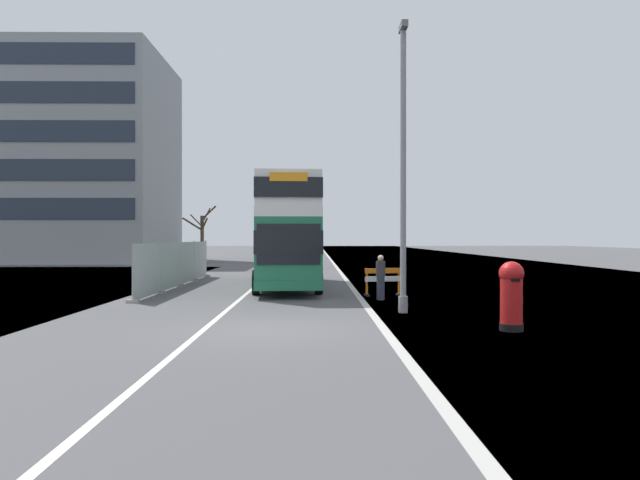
{
  "coord_description": "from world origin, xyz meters",
  "views": [
    {
      "loc": [
        1.12,
        -14.27,
        2.3
      ],
      "look_at": [
        1.36,
        7.67,
        2.2
      ],
      "focal_mm": 32.08,
      "sensor_mm": 36.0,
      "label": 1
    }
  ],
  "objects_px": {
    "car_receding_mid": "(271,253)",
    "red_pillar_postbox": "(511,293)",
    "double_decker_bus": "(286,232)",
    "pedestrian_at_kerb": "(381,277)",
    "lamppost_foreground": "(403,176)",
    "car_receding_far": "(278,250)",
    "car_oncoming_near": "(298,255)",
    "roadworks_barrier": "(383,279)"
  },
  "relations": [
    {
      "from": "car_receding_mid",
      "to": "red_pillar_postbox",
      "type": "bearing_deg",
      "value": -76.7
    },
    {
      "from": "double_decker_bus",
      "to": "pedestrian_at_kerb",
      "type": "height_order",
      "value": "double_decker_bus"
    },
    {
      "from": "double_decker_bus",
      "to": "lamppost_foreground",
      "type": "distance_m",
      "value": 9.97
    },
    {
      "from": "car_receding_mid",
      "to": "pedestrian_at_kerb",
      "type": "relative_size",
      "value": 2.49
    },
    {
      "from": "lamppost_foreground",
      "to": "pedestrian_at_kerb",
      "type": "distance_m",
      "value": 4.89
    },
    {
      "from": "lamppost_foreground",
      "to": "car_receding_far",
      "type": "xyz_separation_m",
      "value": [
        -6.53,
        42.86,
        -3.16
      ]
    },
    {
      "from": "lamppost_foreground",
      "to": "double_decker_bus",
      "type": "bearing_deg",
      "value": 114.04
    },
    {
      "from": "car_receding_mid",
      "to": "double_decker_bus",
      "type": "bearing_deg",
      "value": -84.08
    },
    {
      "from": "double_decker_bus",
      "to": "red_pillar_postbox",
      "type": "xyz_separation_m",
      "value": [
        6.15,
        -12.39,
        -1.62
      ]
    },
    {
      "from": "car_oncoming_near",
      "to": "pedestrian_at_kerb",
      "type": "bearing_deg",
      "value": -80.3
    },
    {
      "from": "car_oncoming_near",
      "to": "car_receding_far",
      "type": "relative_size",
      "value": 1.01
    },
    {
      "from": "red_pillar_postbox",
      "to": "car_receding_mid",
      "type": "bearing_deg",
      "value": 103.3
    },
    {
      "from": "lamppost_foreground",
      "to": "pedestrian_at_kerb",
      "type": "relative_size",
      "value": 5.34
    },
    {
      "from": "pedestrian_at_kerb",
      "to": "car_oncoming_near",
      "type": "bearing_deg",
      "value": 99.7
    },
    {
      "from": "roadworks_barrier",
      "to": "pedestrian_at_kerb",
      "type": "distance_m",
      "value": 1.5
    },
    {
      "from": "double_decker_bus",
      "to": "car_receding_far",
      "type": "distance_m",
      "value": 34.0
    },
    {
      "from": "lamppost_foreground",
      "to": "car_oncoming_near",
      "type": "xyz_separation_m",
      "value": [
        -3.92,
        24.89,
        -3.19
      ]
    },
    {
      "from": "red_pillar_postbox",
      "to": "pedestrian_at_kerb",
      "type": "xyz_separation_m",
      "value": [
        -2.41,
        6.96,
        -0.11
      ]
    },
    {
      "from": "double_decker_bus",
      "to": "pedestrian_at_kerb",
      "type": "bearing_deg",
      "value": -55.48
    },
    {
      "from": "pedestrian_at_kerb",
      "to": "car_receding_far",
      "type": "bearing_deg",
      "value": 99.05
    },
    {
      "from": "roadworks_barrier",
      "to": "pedestrian_at_kerb",
      "type": "height_order",
      "value": "pedestrian_at_kerb"
    },
    {
      "from": "lamppost_foreground",
      "to": "red_pillar_postbox",
      "type": "distance_m",
      "value": 5.16
    },
    {
      "from": "car_oncoming_near",
      "to": "car_receding_far",
      "type": "xyz_separation_m",
      "value": [
        -2.61,
        17.97,
        0.02
      ]
    },
    {
      "from": "car_receding_far",
      "to": "car_receding_mid",
      "type": "bearing_deg",
      "value": -89.93
    },
    {
      "from": "lamppost_foreground",
      "to": "car_receding_mid",
      "type": "xyz_separation_m",
      "value": [
        -6.52,
        33.22,
        -3.24
      ]
    },
    {
      "from": "pedestrian_at_kerb",
      "to": "car_receding_mid",
      "type": "bearing_deg",
      "value": 101.89
    },
    {
      "from": "roadworks_barrier",
      "to": "pedestrian_at_kerb",
      "type": "bearing_deg",
      "value": -100.31
    },
    {
      "from": "car_oncoming_near",
      "to": "car_receding_mid",
      "type": "bearing_deg",
      "value": 107.33
    },
    {
      "from": "car_receding_far",
      "to": "lamppost_foreground",
      "type": "bearing_deg",
      "value": -81.34
    },
    {
      "from": "lamppost_foreground",
      "to": "red_pillar_postbox",
      "type": "xyz_separation_m",
      "value": [
        2.14,
        -3.41,
        -3.24
      ]
    },
    {
      "from": "roadworks_barrier",
      "to": "car_oncoming_near",
      "type": "distance_m",
      "value": 20.25
    },
    {
      "from": "car_receding_mid",
      "to": "roadworks_barrier",
      "type": "bearing_deg",
      "value": -76.99
    },
    {
      "from": "red_pillar_postbox",
      "to": "car_receding_mid",
      "type": "distance_m",
      "value": 37.64
    },
    {
      "from": "roadworks_barrier",
      "to": "car_receding_mid",
      "type": "bearing_deg",
      "value": 103.01
    },
    {
      "from": "lamppost_foreground",
      "to": "car_oncoming_near",
      "type": "distance_m",
      "value": 25.39
    },
    {
      "from": "lamppost_foreground",
      "to": "pedestrian_at_kerb",
      "type": "xyz_separation_m",
      "value": [
        -0.27,
        3.56,
        -3.35
      ]
    },
    {
      "from": "roadworks_barrier",
      "to": "car_receding_far",
      "type": "distance_m",
      "value": 38.4
    },
    {
      "from": "double_decker_bus",
      "to": "car_receding_mid",
      "type": "distance_m",
      "value": 24.42
    },
    {
      "from": "car_oncoming_near",
      "to": "roadworks_barrier",
      "type": "bearing_deg",
      "value": -78.86
    },
    {
      "from": "car_receding_mid",
      "to": "car_receding_far",
      "type": "relative_size",
      "value": 0.99
    },
    {
      "from": "roadworks_barrier",
      "to": "car_receding_mid",
      "type": "height_order",
      "value": "car_receding_mid"
    },
    {
      "from": "double_decker_bus",
      "to": "pedestrian_at_kerb",
      "type": "xyz_separation_m",
      "value": [
        3.74,
        -5.43,
        -1.73
      ]
    }
  ]
}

